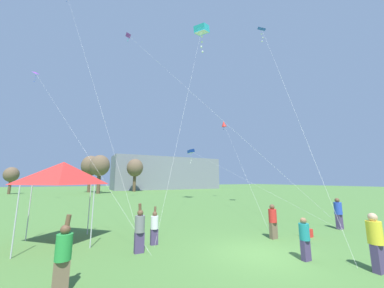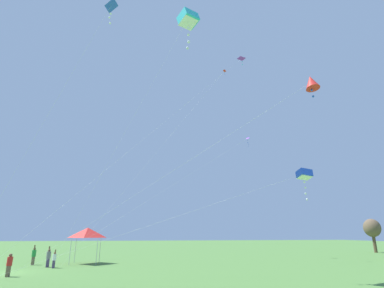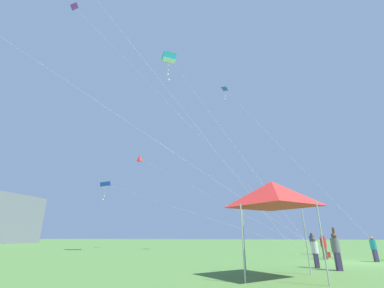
{
  "view_description": "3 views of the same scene",
  "coord_description": "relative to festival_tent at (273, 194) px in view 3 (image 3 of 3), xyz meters",
  "views": [
    {
      "loc": [
        -6.71,
        -6.75,
        2.92
      ],
      "look_at": [
        4.36,
        13.96,
        6.87
      ],
      "focal_mm": 20.0,
      "sensor_mm": 36.0,
      "label": 1
    },
    {
      "loc": [
        29.02,
        11.0,
        3.21
      ],
      "look_at": [
        4.65,
        15.21,
        10.57
      ],
      "focal_mm": 28.0,
      "sensor_mm": 36.0,
      "label": 2
    },
    {
      "loc": [
        -18.83,
        6.56,
        1.55
      ],
      "look_at": [
        4.3,
        11.33,
        10.02
      ],
      "focal_mm": 24.0,
      "sensor_mm": 36.0,
      "label": 3
    }
  ],
  "objects": [
    {
      "name": "person_teal_shirt",
      "position": [
        8.26,
        -6.73,
        -2.42
      ],
      "size": [
        0.36,
        0.36,
        1.52
      ],
      "rotation": [
        0.0,
        0.0,
        3.83
      ],
      "color": "#473860",
      "rests_on": "ground"
    },
    {
      "name": "festival_tent",
      "position": [
        0.0,
        0.0,
        0.0
      ],
      "size": [
        3.01,
        3.01,
        3.79
      ],
      "color": "#B7B7BC",
      "rests_on": "ground"
    },
    {
      "name": "kite_purple_delta_3",
      "position": [
        5.79,
        16.71,
        20.14
      ],
      "size": [
        9.87,
        22.15,
        24.01
      ],
      "color": "silver",
      "rests_on": "ground"
    },
    {
      "name": "person_red_shirt",
      "position": [
        9.58,
        -4.09,
        -2.34
      ],
      "size": [
        0.4,
        0.4,
        1.67
      ],
      "rotation": [
        0.0,
        0.0,
        4.93
      ],
      "color": "brown",
      "rests_on": "ground"
    },
    {
      "name": "person_white_shirt",
      "position": [
        3.95,
        -2.22,
        -2.42
      ],
      "size": [
        0.35,
        0.35,
        1.69
      ],
      "rotation": [
        0.0,
        0.0,
        1.03
      ],
      "color": "#473860",
      "rests_on": "ground"
    },
    {
      "name": "kite_cyan_box_5",
      "position": [
        13.43,
        9.18,
        18.87
      ],
      "size": [
        10.63,
        12.85,
        22.89
      ],
      "color": "silver",
      "rests_on": "ground"
    },
    {
      "name": "person_blue_shirt",
      "position": [
        14.81,
        -4.47,
        -2.26
      ],
      "size": [
        0.43,
        0.43,
        1.82
      ],
      "rotation": [
        0.0,
        0.0,
        5.46
      ],
      "color": "#473860",
      "rests_on": "ground"
    },
    {
      "name": "kite_red_diamond_0",
      "position": [
        21.37,
        15.54,
        8.77
      ],
      "size": [
        12.62,
        20.3,
        12.58
      ],
      "color": "silver",
      "rests_on": "ground"
    },
    {
      "name": "kite_blue_box_4",
      "position": [
        16.25,
        17.44,
        4.09
      ],
      "size": [
        2.27,
        22.8,
        7.79
      ],
      "color": "silver",
      "rests_on": "ground"
    },
    {
      "name": "person_grey_shirt",
      "position": [
        3.06,
        -3.0,
        -2.3
      ],
      "size": [
        0.4,
        0.4,
        1.95
      ],
      "rotation": [
        0.0,
        0.0,
        3.83
      ],
      "color": "#473860",
      "rests_on": "ground"
    },
    {
      "name": "ground_plane",
      "position": [
        7.31,
        -5.41,
        -3.24
      ],
      "size": [
        220.0,
        220.0,
        0.0
      ],
      "primitive_type": "plane",
      "color": "#4C7A38"
    },
    {
      "name": "cooler_box",
      "position": [
        11.38,
        -4.66,
        -3.04
      ],
      "size": [
        0.5,
        0.36,
        0.4
      ],
      "primitive_type": "cube",
      "color": "red",
      "rests_on": "ground"
    },
    {
      "name": "kite_blue_delta_2",
      "position": [
        17.25,
        2.7,
        15.95
      ],
      "size": [
        8.83,
        11.26,
        19.69
      ],
      "color": "silver",
      "rests_on": "ground"
    }
  ]
}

